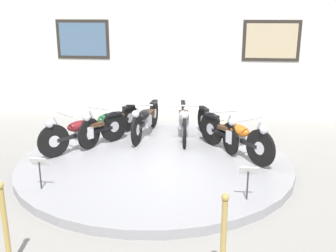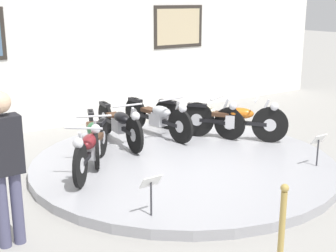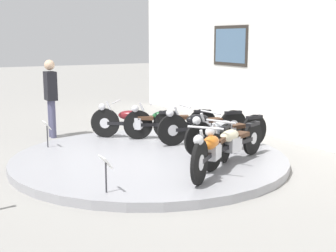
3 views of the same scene
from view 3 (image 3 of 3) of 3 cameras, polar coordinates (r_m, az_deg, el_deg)
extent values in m
plane|color=gray|center=(8.44, -2.24, -4.53)|extent=(60.00, 60.00, 0.00)
cylinder|color=#99999E|center=(8.42, -2.24, -4.08)|extent=(4.89, 4.89, 0.14)
cube|color=white|center=(10.27, 16.10, 8.18)|extent=(14.00, 0.20, 3.67)
cube|color=#2D2823|center=(12.02, 7.59, 9.69)|extent=(1.40, 0.02, 1.00)
cube|color=slate|center=(12.02, 7.58, 9.69)|extent=(1.24, 0.02, 0.84)
cylinder|color=black|center=(9.94, -7.67, 0.37)|extent=(0.43, 0.51, 0.62)
cylinder|color=silver|center=(9.94, -7.67, 0.37)|extent=(0.19, 0.21, 0.22)
cylinder|color=black|center=(9.61, 0.00, 0.11)|extent=(0.43, 0.51, 0.62)
cylinder|color=silver|center=(9.61, 0.00, 0.11)|extent=(0.19, 0.21, 0.22)
cube|color=black|center=(9.76, -3.90, 0.24)|extent=(0.84, 1.01, 0.07)
cube|color=silver|center=(9.76, -4.13, 0.37)|extent=(0.36, 0.37, 0.24)
ellipsoid|color=maroon|center=(9.76, -4.71, 1.31)|extent=(0.47, 0.51, 0.20)
cube|color=#472D1E|center=(9.68, -2.65, 1.02)|extent=(0.36, 0.37, 0.07)
cube|color=black|center=(9.57, 0.00, 1.66)|extent=(0.31, 0.34, 0.06)
cylinder|color=silver|center=(9.87, -6.88, 1.49)|extent=(0.19, 0.22, 0.54)
cylinder|color=silver|center=(9.80, -6.31, 2.97)|extent=(0.44, 0.37, 0.03)
sphere|color=silver|center=(9.91, -8.05, 2.32)|extent=(0.15, 0.15, 0.15)
cylinder|color=black|center=(9.70, -3.66, 0.15)|extent=(0.28, 0.58, 0.61)
cylinder|color=silver|center=(9.70, -3.66, 0.15)|extent=(0.14, 0.22, 0.21)
cylinder|color=black|center=(9.85, 4.20, 0.31)|extent=(0.28, 0.58, 0.61)
cylinder|color=silver|center=(9.85, 4.20, 0.31)|extent=(0.14, 0.22, 0.21)
cube|color=black|center=(9.75, 0.30, 0.23)|extent=(0.54, 1.18, 0.07)
cube|color=silver|center=(9.74, 0.07, 0.34)|extent=(0.31, 0.37, 0.24)
ellipsoid|color=#1E562D|center=(9.71, -0.52, 1.26)|extent=(0.39, 0.53, 0.20)
cube|color=#472D1E|center=(9.76, 1.58, 1.06)|extent=(0.31, 0.37, 0.07)
cube|color=black|center=(9.81, 4.22, 1.79)|extent=(0.23, 0.37, 0.06)
cylinder|color=silver|center=(9.67, -2.80, 1.33)|extent=(0.14, 0.25, 0.54)
cylinder|color=silver|center=(9.64, -2.17, 2.87)|extent=(0.51, 0.24, 0.03)
sphere|color=silver|center=(9.64, -4.04, 2.13)|extent=(0.15, 0.15, 0.15)
cylinder|color=black|center=(9.09, 0.56, -0.51)|extent=(0.12, 0.62, 0.62)
cylinder|color=silver|center=(9.09, 0.56, -0.51)|extent=(0.09, 0.22, 0.22)
cylinder|color=black|center=(9.69, 7.91, 0.10)|extent=(0.12, 0.62, 0.62)
cylinder|color=silver|center=(9.69, 7.91, 0.10)|extent=(0.09, 0.22, 0.22)
cube|color=black|center=(9.37, 4.36, -0.19)|extent=(0.20, 1.24, 0.07)
cube|color=silver|center=(9.35, 4.14, -0.09)|extent=(0.23, 0.34, 0.24)
ellipsoid|color=black|center=(9.28, 3.60, 0.84)|extent=(0.27, 0.50, 0.20)
cube|color=#472D1E|center=(9.45, 5.56, 0.74)|extent=(0.23, 0.34, 0.07)
cube|color=black|center=(9.65, 7.95, 1.64)|extent=(0.14, 0.37, 0.06)
cylinder|color=silver|center=(9.11, 1.42, 0.80)|extent=(0.07, 0.25, 0.54)
cylinder|color=silver|center=(9.11, 2.05, 2.45)|extent=(0.54, 0.09, 0.03)
sphere|color=silver|center=(9.00, 0.22, 1.59)|extent=(0.15, 0.15, 0.15)
cylinder|color=black|center=(8.29, 3.81, -1.62)|extent=(0.12, 0.63, 0.63)
cylinder|color=silver|center=(8.29, 3.81, -1.62)|extent=(0.09, 0.22, 0.22)
cylinder|color=black|center=(9.17, 10.43, -0.57)|extent=(0.12, 0.63, 0.63)
cylinder|color=silver|center=(9.17, 10.43, -0.57)|extent=(0.09, 0.22, 0.22)
cube|color=black|center=(8.71, 7.29, -1.07)|extent=(0.19, 1.24, 0.07)
cube|color=silver|center=(8.68, 7.09, -0.97)|extent=(0.23, 0.34, 0.24)
ellipsoid|color=#B2B5BA|center=(8.59, 6.62, 0.00)|extent=(0.27, 0.50, 0.20)
cube|color=#472D1E|center=(8.83, 8.37, -0.01)|extent=(0.23, 0.34, 0.07)
cube|color=black|center=(9.12, 10.49, 1.07)|extent=(0.14, 0.37, 0.06)
cylinder|color=silver|center=(8.34, 4.62, -0.15)|extent=(0.07, 0.25, 0.54)
cylinder|color=silver|center=(8.36, 5.22, 1.68)|extent=(0.54, 0.09, 0.03)
sphere|color=silver|center=(8.18, 3.51, 0.66)|extent=(0.15, 0.15, 0.15)
cylinder|color=black|center=(7.40, 5.34, -3.22)|extent=(0.29, 0.58, 0.61)
cylinder|color=silver|center=(7.40, 5.34, -3.22)|extent=(0.14, 0.22, 0.21)
cylinder|color=black|center=(8.54, 10.26, -1.46)|extent=(0.29, 0.58, 0.61)
cylinder|color=silver|center=(8.54, 10.26, -1.46)|extent=(0.14, 0.22, 0.21)
cube|color=black|center=(7.96, 7.98, -2.28)|extent=(0.55, 1.17, 0.07)
cube|color=silver|center=(7.92, 7.84, -2.19)|extent=(0.31, 0.37, 0.24)
ellipsoid|color=beige|center=(7.80, 7.49, -1.18)|extent=(0.39, 0.53, 0.20)
cube|color=#472D1E|center=(8.12, 8.79, -1.04)|extent=(0.31, 0.37, 0.07)
cube|color=black|center=(8.49, 10.32, 0.25)|extent=(0.23, 0.37, 0.06)
cylinder|color=silver|center=(7.47, 5.98, -1.51)|extent=(0.14, 0.25, 0.54)
cylinder|color=silver|center=(7.51, 6.46, 0.56)|extent=(0.51, 0.24, 0.03)
sphere|color=silver|center=(7.27, 5.13, -0.71)|extent=(0.15, 0.15, 0.15)
cylinder|color=black|center=(6.71, 3.86, -4.45)|extent=(0.45, 0.54, 0.65)
cylinder|color=silver|center=(6.71, 3.86, -4.45)|extent=(0.19, 0.22, 0.23)
cylinder|color=black|center=(7.96, 6.97, -2.08)|extent=(0.45, 0.54, 0.65)
cylinder|color=silver|center=(7.96, 6.97, -2.08)|extent=(0.19, 0.22, 0.23)
cube|color=black|center=(7.33, 5.55, -3.17)|extent=(0.83, 1.01, 0.07)
cube|color=silver|center=(7.29, 5.46, -3.08)|extent=(0.36, 0.37, 0.24)
ellipsoid|color=#D16619|center=(7.16, 5.25, -2.02)|extent=(0.47, 0.51, 0.20)
cube|color=#472D1E|center=(7.51, 6.06, -1.75)|extent=(0.36, 0.37, 0.07)
cube|color=black|center=(7.91, 7.01, -0.11)|extent=(0.30, 0.34, 0.06)
cylinder|color=silver|center=(6.80, 4.29, -2.52)|extent=(0.19, 0.22, 0.54)
cylinder|color=silver|center=(6.84, 4.60, -0.21)|extent=(0.44, 0.36, 0.03)
sphere|color=silver|center=(6.57, 3.73, -1.72)|extent=(0.15, 0.15, 0.15)
cylinder|color=#333338|center=(9.28, -14.49, -1.25)|extent=(0.02, 0.02, 0.42)
cube|color=white|center=(9.23, -14.55, 0.11)|extent=(0.26, 0.11, 0.15)
cylinder|color=#333338|center=(6.44, -7.56, -6.26)|extent=(0.02, 0.02, 0.42)
cube|color=white|center=(6.38, -7.61, -4.33)|extent=(0.26, 0.11, 0.15)
cylinder|color=#4C4C6B|center=(10.91, -14.08, 0.92)|extent=(0.13, 0.13, 0.85)
cylinder|color=#4C4C6B|center=(10.75, -13.85, 0.80)|extent=(0.13, 0.13, 0.85)
cube|color=black|center=(10.73, -14.14, 4.76)|extent=(0.36, 0.22, 0.64)
sphere|color=beige|center=(10.70, -14.26, 7.22)|extent=(0.23, 0.23, 0.23)
camera|label=1|loc=(6.97, -55.30, 10.25)|focal=42.00mm
camera|label=2|loc=(11.77, -40.13, 10.35)|focal=50.00mm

